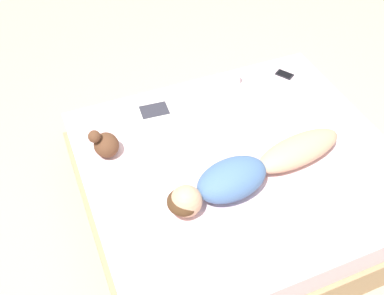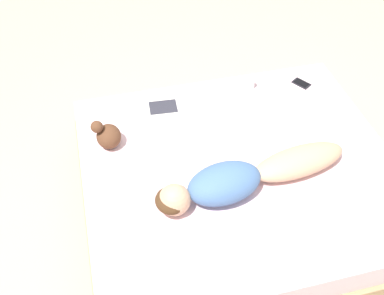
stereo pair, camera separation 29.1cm
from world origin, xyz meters
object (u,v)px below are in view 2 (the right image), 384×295
(open_magazine, at_px, (165,117))
(coffee_mug, at_px, (250,82))
(cell_phone, at_px, (301,83))
(person, at_px, (244,178))

(open_magazine, distance_m, coffee_mug, 0.72)
(coffee_mug, xyz_separation_m, cell_phone, (-0.06, -0.40, -0.04))
(person, distance_m, coffee_mug, 0.99)
(person, relative_size, cell_phone, 8.20)
(person, distance_m, cell_phone, 1.15)
(coffee_mug, relative_size, cell_phone, 0.67)
(coffee_mug, distance_m, cell_phone, 0.41)
(open_magazine, bearing_deg, person, -150.96)
(person, xyz_separation_m, cell_phone, (0.86, -0.76, -0.08))
(person, relative_size, coffee_mug, 12.28)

